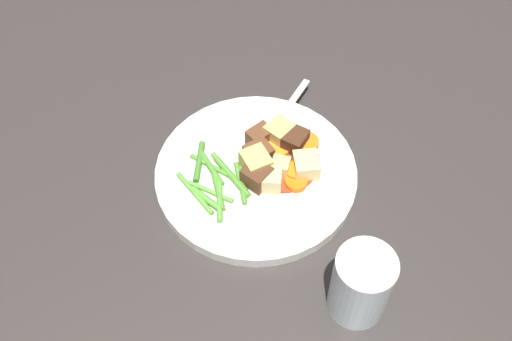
% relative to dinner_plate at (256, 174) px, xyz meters
% --- Properties ---
extents(ground_plane, '(3.00, 3.00, 0.00)m').
position_rel_dinner_plate_xyz_m(ground_plane, '(0.00, 0.00, -0.01)').
color(ground_plane, '#383330').
extents(dinner_plate, '(0.28, 0.28, 0.02)m').
position_rel_dinner_plate_xyz_m(dinner_plate, '(0.00, 0.00, 0.00)').
color(dinner_plate, white).
rests_on(dinner_plate, ground_plane).
extents(stew_sauce, '(0.11, 0.11, 0.00)m').
position_rel_dinner_plate_xyz_m(stew_sauce, '(0.04, -0.00, 0.01)').
color(stew_sauce, '#93381E').
rests_on(stew_sauce, dinner_plate).
extents(carrot_slice_0, '(0.04, 0.04, 0.01)m').
position_rel_dinner_plate_xyz_m(carrot_slice_0, '(0.04, 0.02, 0.01)').
color(carrot_slice_0, orange).
rests_on(carrot_slice_0, dinner_plate).
extents(carrot_slice_1, '(0.05, 0.05, 0.01)m').
position_rel_dinner_plate_xyz_m(carrot_slice_1, '(0.08, 0.01, 0.01)').
color(carrot_slice_1, orange).
rests_on(carrot_slice_1, dinner_plate).
extents(carrot_slice_2, '(0.04, 0.04, 0.01)m').
position_rel_dinner_plate_xyz_m(carrot_slice_2, '(0.04, -0.04, 0.01)').
color(carrot_slice_2, orange).
rests_on(carrot_slice_2, dinner_plate).
extents(carrot_slice_3, '(0.03, 0.03, 0.01)m').
position_rel_dinner_plate_xyz_m(carrot_slice_3, '(0.05, -0.03, 0.01)').
color(carrot_slice_3, orange).
rests_on(carrot_slice_3, dinner_plate).
extents(potato_chunk_0, '(0.03, 0.03, 0.02)m').
position_rel_dinner_plate_xyz_m(potato_chunk_0, '(0.03, -0.02, 0.02)').
color(potato_chunk_0, '#E5CC7A').
rests_on(potato_chunk_0, dinner_plate).
extents(potato_chunk_1, '(0.05, 0.04, 0.03)m').
position_rel_dinner_plate_xyz_m(potato_chunk_1, '(0.05, 0.04, 0.02)').
color(potato_chunk_1, '#DBBC6B').
rests_on(potato_chunk_1, dinner_plate).
extents(potato_chunk_2, '(0.04, 0.04, 0.03)m').
position_rel_dinner_plate_xyz_m(potato_chunk_2, '(0.00, -0.00, 0.02)').
color(potato_chunk_2, '#DBBC6B').
rests_on(potato_chunk_2, dinner_plate).
extents(potato_chunk_3, '(0.04, 0.04, 0.03)m').
position_rel_dinner_plate_xyz_m(potato_chunk_3, '(0.01, -0.03, 0.02)').
color(potato_chunk_3, '#EAD68C').
rests_on(potato_chunk_3, dinner_plate).
extents(potato_chunk_4, '(0.04, 0.04, 0.03)m').
position_rel_dinner_plate_xyz_m(potato_chunk_4, '(0.06, -0.03, 0.02)').
color(potato_chunk_4, '#EAD68C').
rests_on(potato_chunk_4, dinner_plate).
extents(meat_chunk_0, '(0.04, 0.04, 0.03)m').
position_rel_dinner_plate_xyz_m(meat_chunk_0, '(0.01, 0.02, 0.02)').
color(meat_chunk_0, brown).
rests_on(meat_chunk_0, dinner_plate).
extents(meat_chunk_1, '(0.05, 0.04, 0.03)m').
position_rel_dinner_plate_xyz_m(meat_chunk_1, '(0.07, 0.02, 0.02)').
color(meat_chunk_1, '#4C2B19').
rests_on(meat_chunk_1, dinner_plate).
extents(meat_chunk_2, '(0.04, 0.05, 0.03)m').
position_rel_dinner_plate_xyz_m(meat_chunk_2, '(-0.01, -0.02, 0.02)').
color(meat_chunk_2, '#56331E').
rests_on(meat_chunk_2, dinner_plate).
extents(meat_chunk_3, '(0.04, 0.03, 0.03)m').
position_rel_dinner_plate_xyz_m(meat_chunk_3, '(0.02, 0.04, 0.02)').
color(meat_chunk_3, brown).
rests_on(meat_chunk_3, dinner_plate).
extents(green_bean_0, '(0.05, 0.06, 0.01)m').
position_rel_dinner_plate_xyz_m(green_bean_0, '(-0.07, -0.01, 0.01)').
color(green_bean_0, '#66AD42').
rests_on(green_bean_0, dinner_plate).
extents(green_bean_1, '(0.04, 0.06, 0.01)m').
position_rel_dinner_plate_xyz_m(green_bean_1, '(-0.07, 0.04, 0.01)').
color(green_bean_1, '#4C8E33').
rests_on(green_bean_1, dinner_plate).
extents(green_bean_2, '(0.02, 0.07, 0.01)m').
position_rel_dinner_plate_xyz_m(green_bean_2, '(-0.03, -0.01, 0.01)').
color(green_bean_2, '#599E38').
rests_on(green_bean_2, dinner_plate).
extents(green_bean_3, '(0.03, 0.05, 0.01)m').
position_rel_dinner_plate_xyz_m(green_bean_3, '(-0.08, -0.02, 0.01)').
color(green_bean_3, '#66AD42').
rests_on(green_bean_3, dinner_plate).
extents(green_bean_4, '(0.03, 0.07, 0.01)m').
position_rel_dinner_plate_xyz_m(green_bean_4, '(-0.02, -0.01, 0.01)').
color(green_bean_4, '#4C8E33').
rests_on(green_bean_4, dinner_plate).
extents(green_bean_5, '(0.03, 0.06, 0.01)m').
position_rel_dinner_plate_xyz_m(green_bean_5, '(-0.06, -0.03, 0.01)').
color(green_bean_5, '#66AD42').
rests_on(green_bean_5, dinner_plate).
extents(green_bean_6, '(0.03, 0.08, 0.01)m').
position_rel_dinner_plate_xyz_m(green_bean_6, '(-0.04, 0.01, 0.01)').
color(green_bean_6, '#66AD42').
rests_on(green_bean_6, dinner_plate).
extents(green_bean_7, '(0.03, 0.08, 0.01)m').
position_rel_dinner_plate_xyz_m(green_bean_7, '(-0.09, -0.01, 0.01)').
color(green_bean_7, '#66AD42').
rests_on(green_bean_7, dinner_plate).
extents(green_bean_8, '(0.03, 0.08, 0.01)m').
position_rel_dinner_plate_xyz_m(green_bean_8, '(-0.04, 0.00, 0.01)').
color(green_bean_8, '#599E38').
rests_on(green_bean_8, dinner_plate).
extents(green_bean_9, '(0.02, 0.06, 0.01)m').
position_rel_dinner_plate_xyz_m(green_bean_9, '(-0.06, -0.02, 0.01)').
color(green_bean_9, '#599E38').
rests_on(green_bean_9, dinner_plate).
extents(green_bean_10, '(0.04, 0.05, 0.01)m').
position_rel_dinner_plate_xyz_m(green_bean_10, '(-0.06, 0.03, 0.01)').
color(green_bean_10, '#599E38').
rests_on(green_bean_10, dinner_plate).
extents(green_bean_11, '(0.02, 0.06, 0.01)m').
position_rel_dinner_plate_xyz_m(green_bean_11, '(-0.06, 0.02, 0.01)').
color(green_bean_11, '#599E38').
rests_on(green_bean_11, dinner_plate).
extents(fork, '(0.15, 0.12, 0.00)m').
position_rel_dinner_plate_xyz_m(fork, '(0.06, 0.07, 0.01)').
color(fork, silver).
rests_on(fork, dinner_plate).
extents(water_glass, '(0.07, 0.07, 0.10)m').
position_rel_dinner_plate_xyz_m(water_glass, '(0.04, -0.22, 0.04)').
color(water_glass, silver).
rests_on(water_glass, ground_plane).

